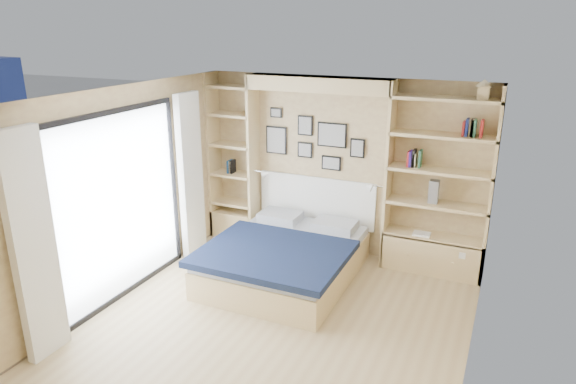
% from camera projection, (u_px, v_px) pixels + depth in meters
% --- Properties ---
extents(ground, '(4.50, 4.50, 0.00)m').
position_uv_depth(ground, '(273.00, 327.00, 5.61)').
color(ground, tan).
rests_on(ground, ground).
extents(room_shell, '(4.50, 4.50, 4.50)m').
position_uv_depth(room_shell, '(296.00, 190.00, 6.74)').
color(room_shell, '#CEB77F').
rests_on(room_shell, ground).
extents(bed, '(1.76, 2.19, 1.07)m').
position_uv_depth(bed, '(286.00, 257.00, 6.65)').
color(bed, beige).
rests_on(bed, ground).
extents(photo_gallery, '(1.48, 0.02, 0.82)m').
position_uv_depth(photo_gallery, '(311.00, 140.00, 7.21)').
color(photo_gallery, black).
rests_on(photo_gallery, ground).
extents(reading_lamps, '(1.92, 0.12, 0.15)m').
position_uv_depth(reading_lamps, '(315.00, 180.00, 7.11)').
color(reading_lamps, silver).
rests_on(reading_lamps, ground).
extents(shelf_decor, '(3.57, 0.23, 2.03)m').
position_uv_depth(shelf_decor, '(423.00, 146.00, 6.43)').
color(shelf_decor, '#A51E1E').
rests_on(shelf_decor, ground).
extents(deck, '(3.20, 4.00, 0.05)m').
position_uv_depth(deck, '(36.00, 267.00, 7.00)').
color(deck, '#736255').
rests_on(deck, ground).
extents(deck_chair, '(0.62, 0.82, 0.73)m').
position_uv_depth(deck_chair, '(77.00, 221.00, 7.68)').
color(deck_chair, tan).
rests_on(deck_chair, ground).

